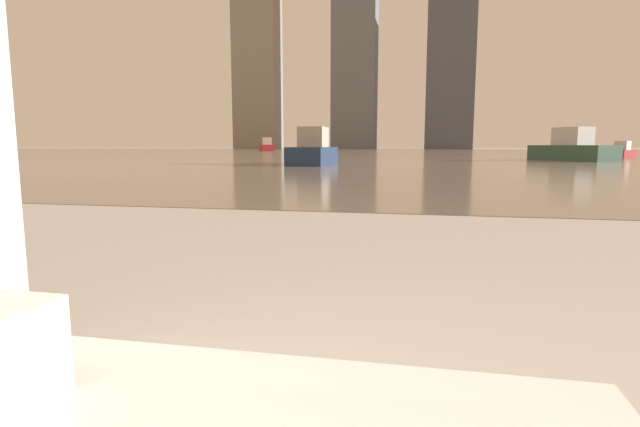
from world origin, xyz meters
name	(u,v)px	position (x,y,z in m)	size (l,w,h in m)	color
harbor_water	(421,153)	(0.00, 62.00, 0.01)	(180.00, 110.00, 0.01)	gray
harbor_boat_0	(313,151)	(-4.70, 23.65, 0.64)	(1.71, 4.76, 1.78)	navy
harbor_boat_3	(622,152)	(14.63, 40.67, 0.44)	(2.73, 3.33, 1.22)	maroon
harbor_boat_4	(572,149)	(9.00, 32.24, 0.70)	(4.27, 5.41, 1.97)	#335647
harbor_boat_5	(267,146)	(-23.94, 75.81, 0.75)	(3.94, 5.89, 2.09)	maroon
skyline_tower_0	(257,7)	(-39.68, 118.00, 33.28)	(10.43, 7.65, 66.56)	gray
skyline_tower_2	(450,78)	(5.28, 118.00, 15.83)	(10.19, 11.54, 31.66)	#4C515B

